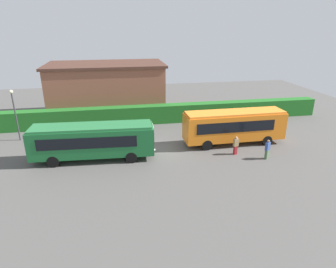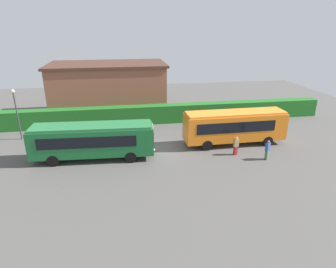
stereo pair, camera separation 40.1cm
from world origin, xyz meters
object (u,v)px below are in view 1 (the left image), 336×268
object	(u,v)px
person_left	(236,145)
lamppost	(14,109)
person_center	(267,149)
bus_orange	(234,125)
bus_green	(93,140)

from	to	relation	value
person_left	lamppost	xyz separation A→B (m)	(-20.47, 7.24, 2.39)
person_center	bus_orange	bearing A→B (deg)	-10.91
person_center	lamppost	world-z (taller)	lamppost
bus_green	person_center	distance (m)	15.26
bus_green	person_center	bearing A→B (deg)	-6.82
bus_green	person_left	world-z (taller)	bus_green
person_left	person_center	xyz separation A→B (m)	(2.36, -1.40, 0.04)
bus_orange	lamppost	bearing A→B (deg)	166.80
person_center	lamppost	xyz separation A→B (m)	(-22.83, 8.63, 2.35)
person_left	lamppost	size ratio (longest dim) A/B	0.33
person_left	bus_green	bearing A→B (deg)	-107.73
bus_orange	person_left	distance (m)	2.81
bus_orange	person_left	bearing A→B (deg)	-108.30
bus_green	bus_orange	distance (m)	13.51
bus_green	person_left	xyz separation A→B (m)	(12.65, -1.23, -0.91)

